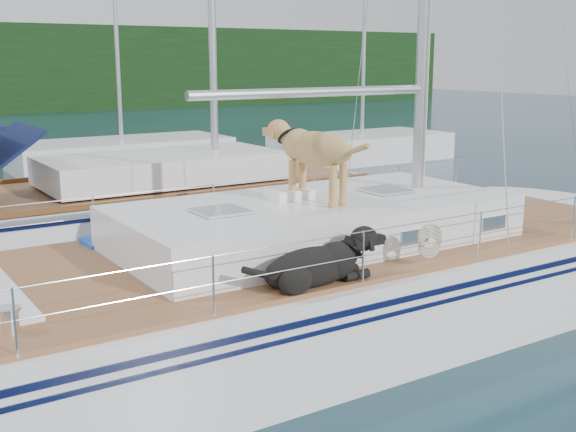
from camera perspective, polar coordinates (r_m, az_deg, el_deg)
ground at (r=9.55m, az=-1.89°, el=-9.99°), size 120.00×120.00×0.00m
main_sailboat at (r=9.35m, az=-1.40°, el=-6.01°), size 12.00×3.80×14.01m
neighbor_sailboat at (r=14.74m, az=-13.64°, el=0.23°), size 11.00×3.50×13.30m
bg_boat_center at (r=25.28m, az=-12.97°, el=4.78°), size 7.20×3.00×11.65m
bg_boat_east at (r=26.59m, az=5.84°, el=5.40°), size 6.40×3.00×11.65m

